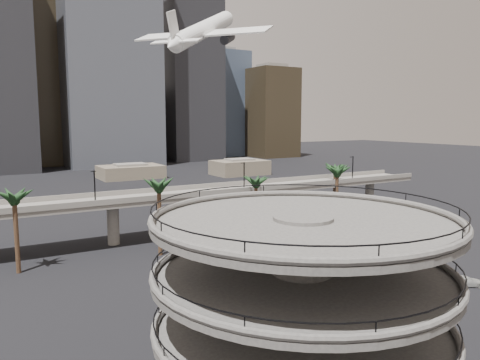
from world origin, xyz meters
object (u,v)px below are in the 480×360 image
car_b (283,287)px  car_c (465,281)px  parking_ramp (302,301)px  airborne_jet (203,31)px  overpass (168,200)px  car_a (266,307)px

car_b → car_c: car_c is taller
parking_ramp → airborne_jet: bearing=68.9°
overpass → car_c: (25.46, -46.93, -6.62)m
car_b → car_c: size_ratio=0.85×
car_b → car_c: bearing=-126.3°
car_c → airborne_jet: bearing=37.9°
airborne_jet → parking_ramp: bearing=-150.5°
overpass → car_c: 53.79m
airborne_jet → overpass: bearing=-173.5°
car_b → airborne_jet: bearing=-25.8°
parking_ramp → airborne_jet: 88.01m
airborne_jet → car_b: (-14.10, -52.55, -43.10)m
car_a → car_c: 29.87m
parking_ramp → car_a: 22.80m
parking_ramp → car_b: bearing=56.9°
overpass → car_c: overpass is taller
airborne_jet → car_b: airborne_jet is taller
car_b → car_c: (23.31, -11.13, 0.02)m
overpass → car_a: bearing=-95.2°
parking_ramp → overpass: parking_ramp is taller
airborne_jet → car_a: airborne_jet is taller
overpass → car_c: size_ratio=26.26×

